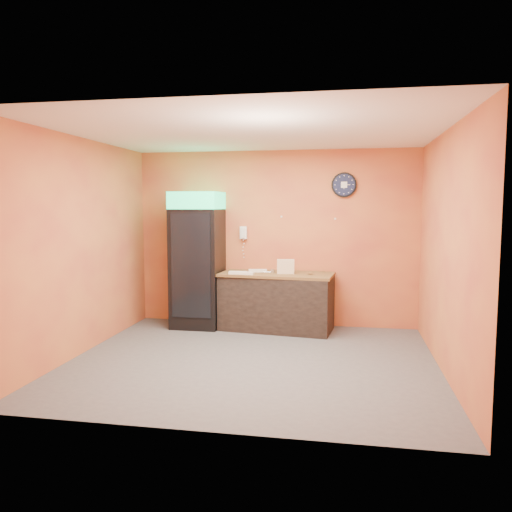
# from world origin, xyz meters

# --- Properties ---
(floor) EXTENTS (4.50, 4.50, 0.00)m
(floor) POSITION_xyz_m (0.00, 0.00, 0.00)
(floor) COLOR #47474C
(floor) RESTS_ON ground
(back_wall) EXTENTS (4.50, 0.02, 2.80)m
(back_wall) POSITION_xyz_m (0.00, 2.00, 1.40)
(back_wall) COLOR orange
(back_wall) RESTS_ON floor
(left_wall) EXTENTS (0.02, 4.00, 2.80)m
(left_wall) POSITION_xyz_m (-2.25, 0.00, 1.40)
(left_wall) COLOR orange
(left_wall) RESTS_ON floor
(right_wall) EXTENTS (0.02, 4.00, 2.80)m
(right_wall) POSITION_xyz_m (2.25, 0.00, 1.40)
(right_wall) COLOR orange
(right_wall) RESTS_ON floor
(ceiling) EXTENTS (4.50, 4.00, 0.02)m
(ceiling) POSITION_xyz_m (0.00, 0.00, 2.80)
(ceiling) COLOR white
(ceiling) RESTS_ON back_wall
(beverage_cooler) EXTENTS (0.75, 0.76, 2.14)m
(beverage_cooler) POSITION_xyz_m (-1.19, 1.60, 1.04)
(beverage_cooler) COLOR black
(beverage_cooler) RESTS_ON floor
(prep_counter) EXTENTS (1.77, 0.94, 0.85)m
(prep_counter) POSITION_xyz_m (0.08, 1.62, 0.42)
(prep_counter) COLOR black
(prep_counter) RESTS_ON floor
(wall_clock) EXTENTS (0.39, 0.06, 0.39)m
(wall_clock) POSITION_xyz_m (1.08, 1.97, 2.25)
(wall_clock) COLOR black
(wall_clock) RESTS_ON back_wall
(wall_phone) EXTENTS (0.11, 0.10, 0.20)m
(wall_phone) POSITION_xyz_m (-0.51, 1.95, 1.49)
(wall_phone) COLOR white
(wall_phone) RESTS_ON back_wall
(butcher_paper) EXTENTS (1.79, 0.93, 0.04)m
(butcher_paper) POSITION_xyz_m (0.08, 1.62, 0.87)
(butcher_paper) COLOR brown
(butcher_paper) RESTS_ON prep_counter
(sub_roll_stack) EXTENTS (0.27, 0.13, 0.22)m
(sub_roll_stack) POSITION_xyz_m (0.22, 1.57, 1.00)
(sub_roll_stack) COLOR beige
(sub_roll_stack) RESTS_ON butcher_paper
(wrapped_sandwich_left) EXTENTS (0.29, 0.12, 0.04)m
(wrapped_sandwich_left) POSITION_xyz_m (-0.49, 1.41, 0.91)
(wrapped_sandwich_left) COLOR silver
(wrapped_sandwich_left) RESTS_ON butcher_paper
(wrapped_sandwich_mid) EXTENTS (0.26, 0.12, 0.04)m
(wrapped_sandwich_mid) POSITION_xyz_m (-0.37, 1.39, 0.91)
(wrapped_sandwich_mid) COLOR silver
(wrapped_sandwich_mid) RESTS_ON butcher_paper
(wrapped_sandwich_right) EXTENTS (0.30, 0.16, 0.04)m
(wrapped_sandwich_right) POSITION_xyz_m (-0.23, 1.69, 0.91)
(wrapped_sandwich_right) COLOR silver
(wrapped_sandwich_right) RESTS_ON butcher_paper
(kitchen_tool) EXTENTS (0.06, 0.06, 0.06)m
(kitchen_tool) POSITION_xyz_m (0.02, 1.63, 0.92)
(kitchen_tool) COLOR silver
(kitchen_tool) RESTS_ON butcher_paper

